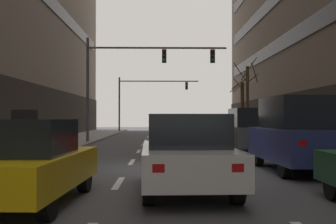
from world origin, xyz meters
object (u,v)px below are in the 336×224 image
car_driving_2 (186,154)px  taxi_driving_4 (27,162)px  car_driving_1 (173,137)px  car_parked_1 (298,134)px  car_parked_2 (249,131)px  car_parked_3 (227,130)px  traffic_signal_0 (136,69)px  street_tree_0 (247,98)px  traffic_signal_1 (144,93)px  car_driving_3 (167,130)px  street_tree_1 (242,108)px  taxi_driving_0 (167,126)px

car_driving_2 → taxi_driving_4: (-3.07, -1.26, -0.05)m
car_driving_1 → taxi_driving_4: 10.03m
car_parked_1 → car_parked_2: (0.00, 7.01, -0.09)m
car_parked_2 → car_parked_3: car_parked_2 is taller
traffic_signal_0 → street_tree_0: (8.30, 5.99, -1.59)m
traffic_signal_1 → street_tree_0: size_ratio=1.44×
car_driving_3 → taxi_driving_4: bearing=-98.8°
car_parked_1 → street_tree_0: (2.62, 20.01, 2.02)m
car_driving_3 → traffic_signal_0: traffic_signal_0 is taller
car_driving_3 → taxi_driving_4: (-2.93, -19.00, -0.05)m
taxi_driving_4 → traffic_signal_0: (0.97, 18.78, 3.94)m
car_driving_2 → street_tree_1: bearing=76.4°
car_driving_2 → traffic_signal_1: traffic_signal_1 is taller
car_parked_1 → car_driving_3: bearing=104.6°
car_parked_1 → street_tree_0: 20.29m
car_driving_2 → taxi_driving_4: bearing=-157.6°
taxi_driving_4 → traffic_signal_1: 39.83m
car_driving_1 → car_driving_2: car_driving_2 is taller
car_driving_3 → car_driving_1: bearing=-89.3°
car_parked_2 → car_parked_1: bearing=-90.0°
car_parked_2 → car_parked_3: bearing=90.0°
car_driving_1 → car_parked_1: 6.01m
taxi_driving_4 → car_parked_2: 13.52m
car_driving_3 → street_tree_0: 8.88m
street_tree_1 → street_tree_0: bearing=-89.5°
taxi_driving_4 → car_parked_3: bearing=70.2°
taxi_driving_4 → traffic_signal_0: 19.22m
taxi_driving_4 → car_parked_1: bearing=35.6°
car_parked_2 → car_parked_3: size_ratio=0.93×
street_tree_1 → car_parked_1: bearing=-96.8°
taxi_driving_0 → car_parked_1: 29.92m
car_driving_3 → street_tree_1: 10.15m
car_parked_1 → traffic_signal_0: traffic_signal_0 is taller
car_driving_1 → traffic_signal_0: 10.23m
car_driving_3 → traffic_signal_1: traffic_signal_1 is taller
taxi_driving_0 → car_parked_1: bearing=-83.3°
car_driving_3 → street_tree_0: (6.34, 5.77, 2.30)m
taxi_driving_0 → car_parked_2: size_ratio=1.04×
car_driving_2 → car_parked_3: 17.53m
taxi_driving_0 → car_driving_3: (-0.23, -15.48, 0.03)m
car_parked_1 → car_driving_2: bearing=-135.7°
street_tree_0 → traffic_signal_0: bearing=-144.2°
taxi_driving_0 → taxi_driving_4: 34.62m
taxi_driving_4 → car_driving_2: bearing=22.4°
traffic_signal_1 → taxi_driving_0: bearing=-65.0°
taxi_driving_4 → traffic_signal_0: traffic_signal_0 is taller
traffic_signal_0 → street_tree_1: (8.28, 7.98, -2.30)m
street_tree_0 → taxi_driving_0: bearing=122.2°
taxi_driving_4 → car_parked_3: size_ratio=0.95×
car_parked_2 → traffic_signal_0: bearing=129.0°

